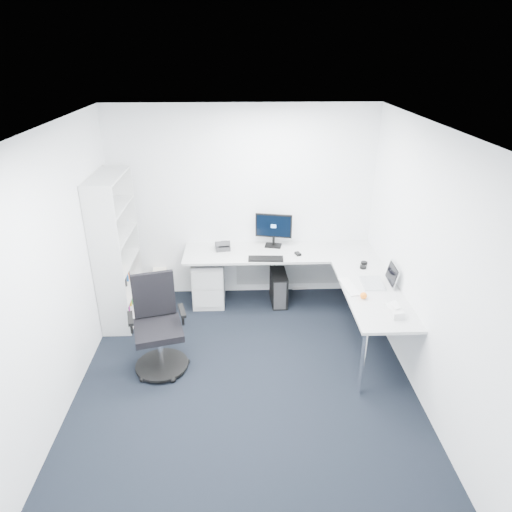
{
  "coord_description": "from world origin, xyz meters",
  "views": [
    {
      "loc": [
        -0.03,
        -3.92,
        3.35
      ],
      "look_at": [
        0.15,
        1.05,
        1.05
      ],
      "focal_mm": 32.0,
      "sensor_mm": 36.0,
      "label": 1
    }
  ],
  "objects_px": {
    "monitor": "(274,230)",
    "laptop": "(373,274)",
    "l_desk": "(285,289)",
    "task_chair": "(158,328)",
    "bookshelf": "(116,250)"
  },
  "relations": [
    {
      "from": "laptop",
      "to": "monitor",
      "type": "bearing_deg",
      "value": 135.51
    },
    {
      "from": "task_chair",
      "to": "l_desk",
      "type": "bearing_deg",
      "value": 21.67
    },
    {
      "from": "task_chair",
      "to": "monitor",
      "type": "xyz_separation_m",
      "value": [
        1.37,
        1.63,
        0.48
      ]
    },
    {
      "from": "monitor",
      "to": "laptop",
      "type": "bearing_deg",
      "value": -34.68
    },
    {
      "from": "l_desk",
      "to": "bookshelf",
      "type": "distance_m",
      "value": 2.25
    },
    {
      "from": "bookshelf",
      "to": "laptop",
      "type": "height_order",
      "value": "bookshelf"
    },
    {
      "from": "task_chair",
      "to": "laptop",
      "type": "distance_m",
      "value": 2.53
    },
    {
      "from": "l_desk",
      "to": "task_chair",
      "type": "height_order",
      "value": "task_chair"
    },
    {
      "from": "l_desk",
      "to": "bookshelf",
      "type": "xyz_separation_m",
      "value": [
        -2.17,
        0.05,
        0.58
      ]
    },
    {
      "from": "bookshelf",
      "to": "laptop",
      "type": "bearing_deg",
      "value": -12.16
    },
    {
      "from": "bookshelf",
      "to": "task_chair",
      "type": "relative_size",
      "value": 1.78
    },
    {
      "from": "laptop",
      "to": "bookshelf",
      "type": "bearing_deg",
      "value": 170.01
    },
    {
      "from": "bookshelf",
      "to": "task_chair",
      "type": "xyz_separation_m",
      "value": [
        0.68,
        -1.15,
        -0.43
      ]
    },
    {
      "from": "monitor",
      "to": "l_desk",
      "type": "bearing_deg",
      "value": -64.59
    },
    {
      "from": "l_desk",
      "to": "bookshelf",
      "type": "relative_size",
      "value": 1.38
    }
  ]
}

